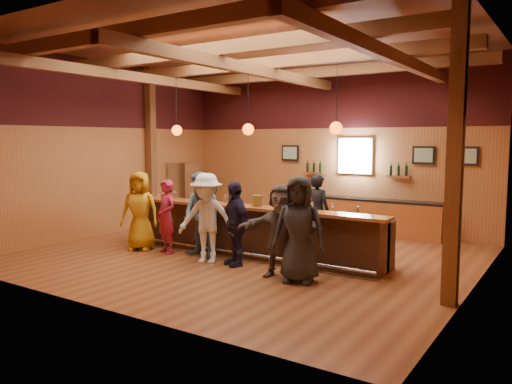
# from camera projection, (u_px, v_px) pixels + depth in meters

# --- Properties ---
(room) EXTENTS (9.04, 9.00, 4.52)m
(room) POSITION_uv_depth(u_px,v_px,m) (250.00, 105.00, 10.46)
(room) COLOR brown
(room) RESTS_ON ground
(bar_counter) EXTENTS (6.30, 1.07, 1.11)m
(bar_counter) POSITION_uv_depth(u_px,v_px,m) (253.00, 231.00, 10.81)
(bar_counter) COLOR black
(bar_counter) RESTS_ON ground
(back_bar_cabinet) EXTENTS (4.00, 0.52, 0.95)m
(back_bar_cabinet) POSITION_uv_depth(u_px,v_px,m) (365.00, 216.00, 13.14)
(back_bar_cabinet) COLOR brown
(back_bar_cabinet) RESTS_ON ground
(window) EXTENTS (0.95, 0.09, 0.95)m
(window) POSITION_uv_depth(u_px,v_px,m) (355.00, 156.00, 13.38)
(window) COLOR silver
(window) RESTS_ON room
(framed_pictures) EXTENTS (5.35, 0.05, 0.45)m
(framed_pictures) POSITION_uv_depth(u_px,v_px,m) (387.00, 155.00, 12.89)
(framed_pictures) COLOR black
(framed_pictures) RESTS_ON room
(wine_shelves) EXTENTS (3.00, 0.18, 0.30)m
(wine_shelves) POSITION_uv_depth(u_px,v_px,m) (354.00, 172.00, 13.37)
(wine_shelves) COLOR brown
(wine_shelves) RESTS_ON room
(pendant_lights) EXTENTS (4.24, 0.24, 1.37)m
(pendant_lights) POSITION_uv_depth(u_px,v_px,m) (248.00, 129.00, 10.46)
(pendant_lights) COLOR black
(pendant_lights) RESTS_ON room
(stainless_fridge) EXTENTS (0.70, 0.70, 1.80)m
(stainless_fridge) POSITION_uv_depth(u_px,v_px,m) (184.00, 192.00, 15.05)
(stainless_fridge) COLOR silver
(stainless_fridge) RESTS_ON ground
(customer_orange) EXTENTS (1.03, 0.88, 1.78)m
(customer_orange) POSITION_uv_depth(u_px,v_px,m) (140.00, 211.00, 11.23)
(customer_orange) COLOR #B87911
(customer_orange) RESTS_ON ground
(customer_redvest) EXTENTS (0.68, 0.54, 1.62)m
(customer_redvest) POSITION_uv_depth(u_px,v_px,m) (166.00, 217.00, 10.89)
(customer_redvest) COLOR maroon
(customer_redvest) RESTS_ON ground
(customer_denim) EXTENTS (0.94, 0.76, 1.81)m
(customer_denim) POSITION_uv_depth(u_px,v_px,m) (202.00, 215.00, 10.48)
(customer_denim) COLOR teal
(customer_denim) RESTS_ON ground
(customer_white) EXTENTS (1.33, 1.02, 1.82)m
(customer_white) POSITION_uv_depth(u_px,v_px,m) (207.00, 218.00, 10.03)
(customer_white) COLOR silver
(customer_white) RESTS_ON ground
(customer_navy) EXTENTS (1.06, 0.81, 1.67)m
(customer_navy) POSITION_uv_depth(u_px,v_px,m) (235.00, 224.00, 9.82)
(customer_navy) COLOR black
(customer_navy) RESTS_ON ground
(customer_brown) EXTENTS (1.65, 1.04, 1.70)m
(customer_brown) POSITION_uv_depth(u_px,v_px,m) (281.00, 231.00, 9.01)
(customer_brown) COLOR #504340
(customer_brown) RESTS_ON ground
(customer_dark) EXTENTS (1.03, 0.80, 1.87)m
(customer_dark) POSITION_uv_depth(u_px,v_px,m) (299.00, 229.00, 8.65)
(customer_dark) COLOR black
(customer_dark) RESTS_ON ground
(bartender) EXTENTS (0.66, 0.47, 1.72)m
(bartender) POSITION_uv_depth(u_px,v_px,m) (317.00, 212.00, 11.27)
(bartender) COLOR black
(bartender) RESTS_ON ground
(ice_bucket) EXTENTS (0.21, 0.21, 0.23)m
(ice_bucket) POSITION_uv_depth(u_px,v_px,m) (257.00, 201.00, 10.30)
(ice_bucket) COLOR brown
(ice_bucket) RESTS_ON bar_counter
(bottle_a) EXTENTS (0.07, 0.07, 0.34)m
(bottle_a) POSITION_uv_depth(u_px,v_px,m) (275.00, 200.00, 10.21)
(bottle_a) COLOR black
(bottle_a) RESTS_ON bar_counter
(bottle_b) EXTENTS (0.08, 0.08, 0.37)m
(bottle_b) POSITION_uv_depth(u_px,v_px,m) (283.00, 200.00, 10.12)
(bottle_b) COLOR black
(bottle_b) RESTS_ON bar_counter
(glass_a) EXTENTS (0.08, 0.08, 0.17)m
(glass_a) POSITION_uv_depth(u_px,v_px,m) (161.00, 193.00, 11.82)
(glass_a) COLOR silver
(glass_a) RESTS_ON bar_counter
(glass_b) EXTENTS (0.08, 0.08, 0.19)m
(glass_b) POSITION_uv_depth(u_px,v_px,m) (175.00, 193.00, 11.53)
(glass_b) COLOR silver
(glass_b) RESTS_ON bar_counter
(glass_c) EXTENTS (0.08, 0.08, 0.18)m
(glass_c) POSITION_uv_depth(u_px,v_px,m) (191.00, 195.00, 11.36)
(glass_c) COLOR silver
(glass_c) RESTS_ON bar_counter
(glass_d) EXTENTS (0.08, 0.08, 0.18)m
(glass_d) POSITION_uv_depth(u_px,v_px,m) (208.00, 197.00, 10.89)
(glass_d) COLOR silver
(glass_d) RESTS_ON bar_counter
(glass_e) EXTENTS (0.08, 0.08, 0.19)m
(glass_e) POSITION_uv_depth(u_px,v_px,m) (226.00, 197.00, 10.83)
(glass_e) COLOR silver
(glass_e) RESTS_ON bar_counter
(glass_f) EXTENTS (0.09, 0.09, 0.20)m
(glass_f) POSITION_uv_depth(u_px,v_px,m) (285.00, 202.00, 9.97)
(glass_f) COLOR silver
(glass_f) RESTS_ON bar_counter
(glass_g) EXTENTS (0.08, 0.08, 0.18)m
(glass_g) POSITION_uv_depth(u_px,v_px,m) (312.00, 205.00, 9.62)
(glass_g) COLOR silver
(glass_g) RESTS_ON bar_counter
(glass_h) EXTENTS (0.08, 0.08, 0.18)m
(glass_h) POSITION_uv_depth(u_px,v_px,m) (333.00, 206.00, 9.40)
(glass_h) COLOR silver
(glass_h) RESTS_ON bar_counter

